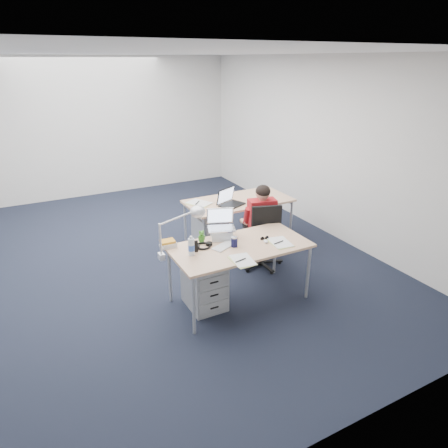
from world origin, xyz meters
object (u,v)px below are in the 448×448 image
Objects in this scene: drawer_pedestal_near at (204,285)px; cordless_phone at (196,246)px; wireless_keyboard at (224,246)px; water_bottle at (191,246)px; computer_mouse at (266,241)px; headphones at (203,245)px; desk_lamp at (175,232)px; bear_figurine at (202,237)px; book_stack at (168,244)px; sunglasses at (265,238)px; desk_near at (240,249)px; far_cup at (260,191)px; desk_far at (239,203)px; drawer_pedestal_far at (210,234)px; office_chair at (262,249)px; dark_laptop at (232,197)px; can_koozie at (234,242)px; silver_laptop at (221,225)px.

cordless_phone is (-0.09, 0.00, 0.52)m from drawer_pedestal_near.
water_bottle reaches higher than wireless_keyboard.
drawer_pedestal_near is 2.43× the size of water_bottle.
wireless_keyboard is 2.32× the size of cordless_phone.
computer_mouse is 0.34× the size of headphones.
bear_figurine is at bearing 8.35° from desk_lamp.
computer_mouse is 1.10m from desk_lamp.
headphones is at bearing -176.11° from computer_mouse.
bear_figurine reaches higher than book_stack.
drawer_pedestal_near is 4.80× the size of sunglasses.
desk_near is 11.65× the size of cordless_phone.
book_stack reaches higher than desk_near.
computer_mouse is at bearing -120.28° from far_cup.
desk_near is 1.00× the size of desk_far.
desk_near is 0.62m from water_bottle.
far_cup is at bearing 7.89° from drawer_pedestal_far.
sunglasses is at bearing -107.27° from desk_far.
water_bottle is at bearing -138.55° from office_chair.
desk_near is 6.67× the size of headphones.
wireless_keyboard is at bearing -144.58° from dark_laptop.
book_stack is at bearing -149.53° from far_cup.
dark_laptop is at bearing 83.22° from sunglasses.
can_koozie is at bearing -30.86° from headphones.
computer_mouse is at bearing -23.20° from headphones.
headphones is at bearing -98.82° from bear_figurine.
drawer_pedestal_near is 0.65m from book_stack.
desk_far is 1.85m from cordless_phone.
book_stack is 1.15m from sunglasses.
desk_near is at bearing -3.25° from water_bottle.
silver_laptop reaches higher than office_chair.
dark_laptop is (0.30, -0.15, 0.58)m from drawer_pedestal_far.
headphones is at bearing -28.53° from book_stack.
desk_far is at bearing 47.62° from drawer_pedestal_near.
bear_figurine is 1.35m from dark_laptop.
desk_far is 0.31m from dark_laptop.
water_bottle reaches higher than cordless_phone.
office_chair is 1.73× the size of desk_lamp.
silver_laptop is at bearing 152.53° from sunglasses.
can_koozie is 0.53× the size of water_bottle.
drawer_pedestal_far is at bearing 72.80° from cordless_phone.
water_bottle is at bearing 176.56° from can_koozie.
sunglasses is at bearing 1.06° from desk_near.
can_koozie reaches higher than computer_mouse.
headphones is 1.98× the size of can_koozie.
silver_laptop is (-0.10, 0.27, 0.22)m from desk_near.
cordless_phone reaches higher than drawer_pedestal_near.
office_chair is 1.76× the size of drawer_pedestal_near.
wireless_keyboard reaches higher than drawer_pedestal_near.
cordless_phone is at bearing -168.58° from computer_mouse.
office_chair reaches higher than book_stack.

